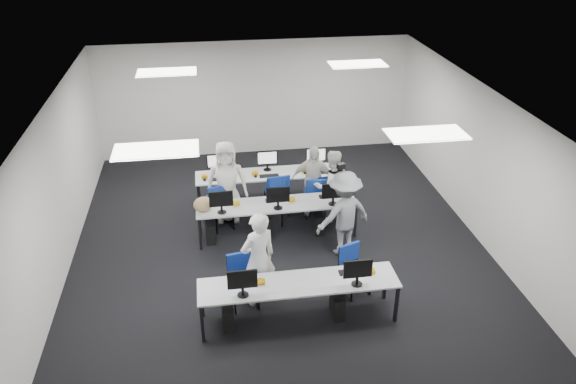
{
  "coord_description": "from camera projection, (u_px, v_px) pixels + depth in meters",
  "views": [
    {
      "loc": [
        -1.25,
        -9.48,
        6.18
      ],
      "look_at": [
        0.22,
        0.16,
        1.0
      ],
      "focal_mm": 35.0,
      "sensor_mm": 36.0,
      "label": 1
    }
  ],
  "objects": [
    {
      "name": "student_0",
      "position": [
        258.0,
        259.0,
        9.23
      ],
      "size": [
        0.75,
        0.64,
        1.74
      ],
      "primitive_type": "imported",
      "rotation": [
        0.0,
        0.0,
        3.56
      ],
      "color": "beige",
      "rests_on": "ground"
    },
    {
      "name": "chair_6",
      "position": [
        277.0,
        200.0,
        12.19
      ],
      "size": [
        0.53,
        0.57,
        0.97
      ],
      "rotation": [
        0.0,
        0.0,
        0.12
      ],
      "color": "navy",
      "rests_on": "ground"
    },
    {
      "name": "handbag",
      "position": [
        203.0,
        204.0,
        10.83
      ],
      "size": [
        0.42,
        0.31,
        0.31
      ],
      "primitive_type": "ellipsoid",
      "rotation": [
        0.0,
        0.0,
        0.21
      ],
      "color": "#A78456",
      "rests_on": "desk_mid"
    },
    {
      "name": "dslr_camera",
      "position": [
        341.0,
        166.0,
        10.27
      ],
      "size": [
        0.19,
        0.22,
        0.1
      ],
      "primitive_type": "cube",
      "rotation": [
        0.0,
        0.0,
        3.46
      ],
      "color": "black",
      "rests_on": "photographer"
    },
    {
      "name": "equipment_mid",
      "position": [
        268.0,
        221.0,
        11.3
      ],
      "size": [
        2.91,
        0.41,
        1.19
      ],
      "color": "white",
      "rests_on": "desk_mid"
    },
    {
      "name": "photographer",
      "position": [
        344.0,
        214.0,
        10.56
      ],
      "size": [
        1.26,
        0.96,
        1.72
      ],
      "primitive_type": "imported",
      "rotation": [
        0.0,
        0.0,
        3.46
      ],
      "color": "gray",
      "rests_on": "ground"
    },
    {
      "name": "chair_7",
      "position": [
        315.0,
        202.0,
        12.14
      ],
      "size": [
        0.49,
        0.53,
        0.93
      ],
      "rotation": [
        0.0,
        0.0,
        -0.08
      ],
      "color": "navy",
      "rests_on": "ground"
    },
    {
      "name": "equipment_back",
      "position": [
        277.0,
        187.0,
        12.61
      ],
      "size": [
        2.91,
        0.41,
        1.19
      ],
      "color": "white",
      "rests_on": "desk_back"
    },
    {
      "name": "chair_1",
      "position": [
        354.0,
        278.0,
        9.76
      ],
      "size": [
        0.57,
        0.59,
        0.88
      ],
      "rotation": [
        0.0,
        0.0,
        0.36
      ],
      "color": "navy",
      "rests_on": "ground"
    },
    {
      "name": "student_1",
      "position": [
        331.0,
        186.0,
        11.74
      ],
      "size": [
        0.85,
        0.71,
        1.58
      ],
      "primitive_type": "imported",
      "rotation": [
        0.0,
        0.0,
        3.3
      ],
      "color": "beige",
      "rests_on": "ground"
    },
    {
      "name": "desk_back",
      "position": [
        268.0,
        175.0,
        12.41
      ],
      "size": [
        3.2,
        0.7,
        0.73
      ],
      "color": "#B9BBBD",
      "rests_on": "ground"
    },
    {
      "name": "chair_2",
      "position": [
        221.0,
        216.0,
        11.67
      ],
      "size": [
        0.52,
        0.55,
        0.83
      ],
      "rotation": [
        0.0,
        0.0,
        0.33
      ],
      "color": "navy",
      "rests_on": "ground"
    },
    {
      "name": "chair_5",
      "position": [
        216.0,
        208.0,
        11.93
      ],
      "size": [
        0.53,
        0.56,
        0.88
      ],
      "rotation": [
        0.0,
        0.0,
        0.23
      ],
      "color": "navy",
      "rests_on": "ground"
    },
    {
      "name": "equipment_front",
      "position": [
        287.0,
        303.0,
        9.03
      ],
      "size": [
        2.51,
        0.41,
        1.19
      ],
      "color": "#0C33A8",
      "rests_on": "desk_front"
    },
    {
      "name": "chair_0",
      "position": [
        243.0,
        289.0,
        9.46
      ],
      "size": [
        0.52,
        0.56,
        0.91
      ],
      "rotation": [
        0.0,
        0.0,
        0.18
      ],
      "color": "navy",
      "rests_on": "ground"
    },
    {
      "name": "student_2",
      "position": [
        227.0,
        182.0,
        11.68
      ],
      "size": [
        0.89,
        0.6,
        1.77
      ],
      "primitive_type": "imported",
      "rotation": [
        0.0,
        0.0,
        -0.05
      ],
      "color": "beige",
      "rests_on": "ground"
    },
    {
      "name": "desk_mid",
      "position": [
        277.0,
        206.0,
        11.19
      ],
      "size": [
        3.2,
        0.7,
        0.73
      ],
      "color": "#B9BBBD",
      "rests_on": "ground"
    },
    {
      "name": "desk_front",
      "position": [
        299.0,
        285.0,
        8.92
      ],
      "size": [
        3.2,
        0.7,
        0.73
      ],
      "color": "#B9BBBD",
      "rests_on": "ground"
    },
    {
      "name": "chair_4",
      "position": [
        330.0,
        207.0,
        11.97
      ],
      "size": [
        0.52,
        0.55,
        0.91
      ],
      "rotation": [
        0.0,
        0.0,
        0.16
      ],
      "color": "navy",
      "rests_on": "ground"
    },
    {
      "name": "ceiling_panels",
      "position": [
        277.0,
        98.0,
        9.94
      ],
      "size": [
        5.2,
        4.6,
        0.02
      ],
      "color": "white",
      "rests_on": "room"
    },
    {
      "name": "room",
      "position": [
        278.0,
        173.0,
        10.63
      ],
      "size": [
        9.0,
        9.02,
        3.0
      ],
      "color": "black",
      "rests_on": "ground"
    },
    {
      "name": "student_3",
      "position": [
        313.0,
        180.0,
        11.95
      ],
      "size": [
        0.99,
        0.63,
        1.57
      ],
      "primitive_type": "imported",
      "rotation": [
        0.0,
        0.0,
        -0.29
      ],
      "color": "beige",
      "rests_on": "ground"
    },
    {
      "name": "chair_3",
      "position": [
        275.0,
        209.0,
        11.9
      ],
      "size": [
        0.57,
        0.6,
        0.9
      ],
      "rotation": [
        0.0,
        0.0,
        -0.34
      ],
      "color": "navy",
      "rests_on": "ground"
    }
  ]
}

